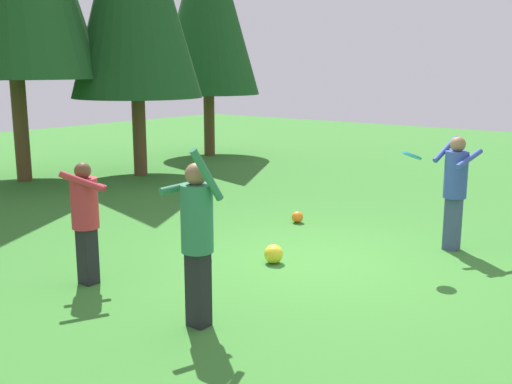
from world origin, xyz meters
name	(u,v)px	position (x,y,z in m)	size (l,w,h in m)	color
ground_plane	(317,261)	(0.00, 0.00, 0.00)	(40.00, 40.00, 0.00)	#387A2D
person_thrower	(197,230)	(-2.66, -0.18, 1.06)	(0.62, 0.59, 1.95)	black
person_catcher	(455,183)	(1.73, -1.31, 1.03)	(0.67, 0.60, 1.72)	#38476B
person_bystander	(85,213)	(-2.58, 1.83, 0.93)	(0.72, 0.71, 1.57)	black
frisbee	(412,156)	(0.68, -1.05, 1.54)	(0.36, 0.37, 0.13)	#2393D1
ball_yellow	(274,254)	(-0.47, 0.44, 0.13)	(0.27, 0.27, 0.27)	yellow
ball_orange	(297,217)	(1.62, 1.44, 0.10)	(0.21, 0.21, 0.21)	orange
ball_white	(204,252)	(-0.97, 1.31, 0.11)	(0.23, 0.23, 0.23)	white
tree_far_right	(207,1)	(6.94, 8.37, 4.65)	(3.12, 3.12, 7.45)	brown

